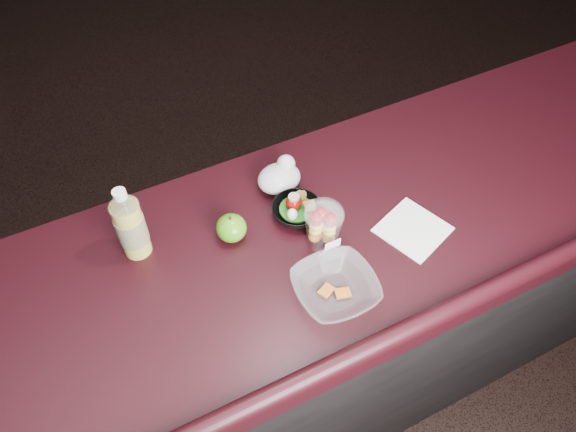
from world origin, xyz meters
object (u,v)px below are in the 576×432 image
at_px(green_apple, 231,228).
at_px(takeout_bowl, 335,288).
at_px(snack_bowl, 296,210).
at_px(fruit_cup, 323,225).
at_px(lemonade_bottle, 131,227).

xyz_separation_m(green_apple, takeout_bowl, (0.15, -0.27, -0.01)).
bearing_deg(takeout_bowl, snack_bowl, 83.92).
xyz_separation_m(fruit_cup, takeout_bowl, (-0.05, -0.15, -0.05)).
relative_size(lemonade_bottle, green_apple, 2.70).
distance_m(lemonade_bottle, green_apple, 0.25).
bearing_deg(green_apple, fruit_cup, -31.38).
xyz_separation_m(lemonade_bottle, green_apple, (0.23, -0.07, -0.06)).
bearing_deg(takeout_bowl, green_apple, 119.52).
distance_m(lemonade_bottle, snack_bowl, 0.43).
relative_size(lemonade_bottle, snack_bowl, 1.37).
bearing_deg(snack_bowl, green_apple, 175.75).
height_order(fruit_cup, takeout_bowl, fruit_cup).
height_order(green_apple, takeout_bowl, green_apple).
bearing_deg(lemonade_bottle, takeout_bowl, -41.48).
height_order(green_apple, snack_bowl, green_apple).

